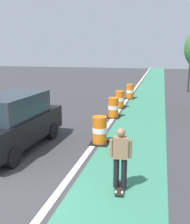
% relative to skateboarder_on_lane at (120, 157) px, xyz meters
% --- Properties ---
extents(ground_plane, '(100.00, 100.00, 0.00)m').
position_rel_skateboarder_on_lane_xyz_m(ground_plane, '(-2.43, -1.14, -0.91)').
color(ground_plane, '#38383A').
extents(bike_lane_strip, '(2.50, 80.00, 0.01)m').
position_rel_skateboarder_on_lane_xyz_m(bike_lane_strip, '(-0.03, 10.86, -0.91)').
color(bike_lane_strip, '#387F60').
rests_on(bike_lane_strip, ground).
extents(lane_divider_stripe, '(0.20, 80.00, 0.01)m').
position_rel_skateboarder_on_lane_xyz_m(lane_divider_stripe, '(-1.53, 10.86, -0.91)').
color(lane_divider_stripe, silver).
rests_on(lane_divider_stripe, ground).
extents(skateboarder_on_lane, '(0.57, 0.82, 1.69)m').
position_rel_skateboarder_on_lane_xyz_m(skateboarder_on_lane, '(0.00, 0.00, 0.00)').
color(skateboarder_on_lane, black).
rests_on(skateboarder_on_lane, ground).
extents(parked_suv_nearest, '(2.04, 4.66, 2.04)m').
position_rel_skateboarder_on_lane_xyz_m(parked_suv_nearest, '(-4.27, 2.02, 0.12)').
color(parked_suv_nearest, black).
rests_on(parked_suv_nearest, ground).
extents(traffic_barrel_front, '(0.73, 0.73, 1.09)m').
position_rel_skateboarder_on_lane_xyz_m(traffic_barrel_front, '(-1.32, 3.32, -0.38)').
color(traffic_barrel_front, orange).
rests_on(traffic_barrel_front, ground).
extents(traffic_barrel_mid, '(0.73, 0.73, 1.09)m').
position_rel_skateboarder_on_lane_xyz_m(traffic_barrel_mid, '(-1.56, 7.56, -0.38)').
color(traffic_barrel_mid, orange).
rests_on(traffic_barrel_mid, ground).
extents(traffic_barrel_back, '(0.73, 0.73, 1.09)m').
position_rel_skateboarder_on_lane_xyz_m(traffic_barrel_back, '(-1.61, 10.07, -0.38)').
color(traffic_barrel_back, orange).
rests_on(traffic_barrel_back, ground).
extents(traffic_barrel_far, '(0.73, 0.73, 1.09)m').
position_rel_skateboarder_on_lane_xyz_m(traffic_barrel_far, '(-1.36, 13.54, -0.38)').
color(traffic_barrel_far, orange).
rests_on(traffic_barrel_far, ground).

